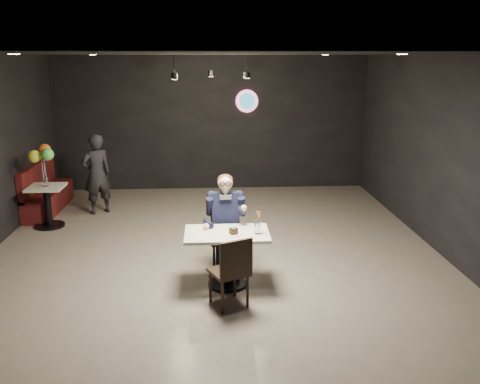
{
  "coord_description": "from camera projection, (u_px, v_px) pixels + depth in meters",
  "views": [
    {
      "loc": [
        -0.05,
        -6.97,
        2.98
      ],
      "look_at": [
        0.37,
        -0.11,
        1.13
      ],
      "focal_mm": 38.0,
      "sensor_mm": 36.0,
      "label": 1
    }
  ],
  "objects": [
    {
      "name": "sundae_glass",
      "position": [
        258.0,
        227.0,
        6.55
      ],
      "size": [
        0.08,
        0.08,
        0.19
      ],
      "primitive_type": "cylinder",
      "color": "silver",
      "rests_on": "main_table"
    },
    {
      "name": "passerby",
      "position": [
        97.0,
        174.0,
        9.75
      ],
      "size": [
        0.68,
        0.62,
        1.56
      ],
      "primitive_type": "imported",
      "rotation": [
        0.0,
        0.0,
        3.71
      ],
      "color": "black",
      "rests_on": "floor"
    },
    {
      "name": "main_table",
      "position": [
        227.0,
        259.0,
        6.72
      ],
      "size": [
        1.1,
        0.7,
        0.75
      ],
      "primitive_type": "cube",
      "color": "white",
      "rests_on": "floor"
    },
    {
      "name": "cake_slice",
      "position": [
        233.0,
        231.0,
        6.52
      ],
      "size": [
        0.12,
        0.11,
        0.07
      ],
      "primitive_type": "cube",
      "rotation": [
        0.0,
        0.0,
        0.35
      ],
      "color": "black",
      "rests_on": "dessert_plate"
    },
    {
      "name": "mint_leaf",
      "position": [
        233.0,
        228.0,
        6.49
      ],
      "size": [
        0.07,
        0.04,
        0.01
      ],
      "primitive_type": "ellipsoid",
      "color": "#2E8D42",
      "rests_on": "cake_slice"
    },
    {
      "name": "wafer_cone",
      "position": [
        259.0,
        216.0,
        6.51
      ],
      "size": [
        0.08,
        0.08,
        0.13
      ],
      "primitive_type": "cone",
      "rotation": [
        0.0,
        0.0,
        0.26
      ],
      "color": "tan",
      "rests_on": "sundae_glass"
    },
    {
      "name": "balloon_vase",
      "position": [
        45.0,
        182.0,
        8.94
      ],
      "size": [
        0.1,
        0.1,
        0.15
      ],
      "primitive_type": "cylinder",
      "color": "silver",
      "rests_on": "side_table"
    },
    {
      "name": "chair_near",
      "position": [
        229.0,
        270.0,
        6.16
      ],
      "size": [
        0.57,
        0.59,
        0.92
      ],
      "primitive_type": "cube",
      "rotation": [
        0.0,
        0.0,
        0.43
      ],
      "color": "black",
      "rests_on": "floor"
    },
    {
      "name": "dessert_plate",
      "position": [
        234.0,
        234.0,
        6.54
      ],
      "size": [
        0.22,
        0.22,
        0.01
      ],
      "primitive_type": "cylinder",
      "color": "white",
      "rests_on": "main_table"
    },
    {
      "name": "wall_sign",
      "position": [
        247.0,
        101.0,
        11.33
      ],
      "size": [
        0.5,
        0.06,
        0.5
      ],
      "primitive_type": null,
      "color": "pink",
      "rests_on": "floor"
    },
    {
      "name": "seated_man",
      "position": [
        225.0,
        221.0,
        7.16
      ],
      "size": [
        0.6,
        0.8,
        1.44
      ],
      "primitive_type": "cube",
      "color": "black",
      "rests_on": "floor"
    },
    {
      "name": "side_table",
      "position": [
        48.0,
        206.0,
        9.06
      ],
      "size": [
        0.6,
        0.6,
        0.76
      ],
      "primitive_type": "cube",
      "color": "white",
      "rests_on": "floor"
    },
    {
      "name": "floor",
      "position": [
        215.0,
        264.0,
        7.49
      ],
      "size": [
        9.0,
        9.0,
        0.0
      ],
      "primitive_type": "plane",
      "color": "slate",
      "rests_on": "ground"
    },
    {
      "name": "booth_bench",
      "position": [
        47.0,
        187.0,
        9.98
      ],
      "size": [
        0.48,
        1.9,
        0.95
      ],
      "primitive_type": "cube",
      "color": "#410E0E",
      "rests_on": "floor"
    },
    {
      "name": "pendant_lights",
      "position": [
        211.0,
        62.0,
        8.67
      ],
      "size": [
        1.4,
        1.2,
        0.36
      ],
      "primitive_type": "cube",
      "color": "black",
      "rests_on": "floor"
    },
    {
      "name": "balloon_bunch",
      "position": [
        43.0,
        160.0,
        8.84
      ],
      "size": [
        0.4,
        0.4,
        0.65
      ],
      "primitive_type": "cube",
      "color": "yellow",
      "rests_on": "balloon_vase"
    },
    {
      "name": "chair_far",
      "position": [
        226.0,
        239.0,
        7.23
      ],
      "size": [
        0.42,
        0.46,
        0.92
      ],
      "primitive_type": "cube",
      "color": "black",
      "rests_on": "floor"
    }
  ]
}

